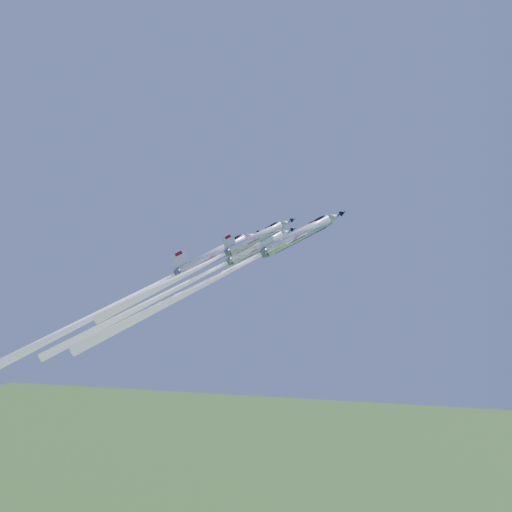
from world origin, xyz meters
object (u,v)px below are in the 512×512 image
(jet_slot, at_px, (115,305))
(jet_lead, at_px, (220,276))
(jet_left, at_px, (178,288))
(jet_right, at_px, (202,266))

(jet_slot, bearing_deg, jet_lead, 81.32)
(jet_lead, distance_m, jet_slot, 20.33)
(jet_lead, bearing_deg, jet_left, -134.31)
(jet_right, distance_m, jet_slot, 19.59)
(jet_right, bearing_deg, jet_lead, 149.80)
(jet_left, bearing_deg, jet_lead, 45.69)
(jet_lead, relative_size, jet_left, 1.03)
(jet_right, relative_size, jet_slot, 0.61)
(jet_right, bearing_deg, jet_left, -160.64)
(jet_lead, bearing_deg, jet_slot, -98.68)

